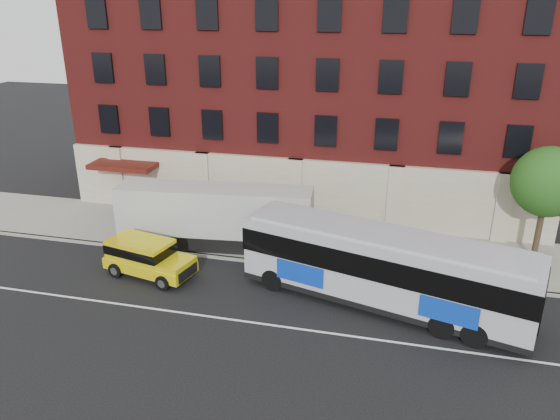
% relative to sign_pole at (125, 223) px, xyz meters
% --- Properties ---
extents(ground, '(120.00, 120.00, 0.00)m').
position_rel_sign_pole_xyz_m(ground, '(8.50, -6.15, -1.45)').
color(ground, black).
rests_on(ground, ground).
extents(sidewalk, '(60.00, 6.00, 0.15)m').
position_rel_sign_pole_xyz_m(sidewalk, '(8.50, 2.85, -1.38)').
color(sidewalk, gray).
rests_on(sidewalk, ground).
extents(kerb, '(60.00, 0.25, 0.15)m').
position_rel_sign_pole_xyz_m(kerb, '(8.50, -0.15, -1.38)').
color(kerb, gray).
rests_on(kerb, ground).
extents(lane_line, '(60.00, 0.12, 0.01)m').
position_rel_sign_pole_xyz_m(lane_line, '(8.50, -5.65, -1.45)').
color(lane_line, white).
rests_on(lane_line, ground).
extents(building, '(30.00, 12.10, 15.00)m').
position_rel_sign_pole_xyz_m(building, '(8.49, 10.77, 6.13)').
color(building, maroon).
rests_on(building, sidewalk).
extents(sign_pole, '(0.30, 0.20, 2.50)m').
position_rel_sign_pole_xyz_m(sign_pole, '(0.00, 0.00, 0.00)').
color(sign_pole, slate).
rests_on(sign_pole, ground).
extents(street_tree, '(3.60, 3.60, 6.20)m').
position_rel_sign_pole_xyz_m(street_tree, '(22.04, 3.34, 2.96)').
color(street_tree, '#332519').
rests_on(street_tree, sidewalk).
extents(city_bus, '(13.42, 6.20, 3.60)m').
position_rel_sign_pole_xyz_m(city_bus, '(14.36, -2.83, 0.54)').
color(city_bus, '#ACAEB6').
rests_on(city_bus, ground).
extents(yellow_suv, '(4.98, 2.86, 1.85)m').
position_rel_sign_pole_xyz_m(yellow_suv, '(2.58, -2.70, -0.39)').
color(yellow_suv, yellow).
rests_on(yellow_suv, ground).
extents(shipping_container, '(10.91, 3.28, 3.58)m').
position_rel_sign_pole_xyz_m(shipping_container, '(4.92, 1.15, 0.32)').
color(shipping_container, black).
rests_on(shipping_container, ground).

